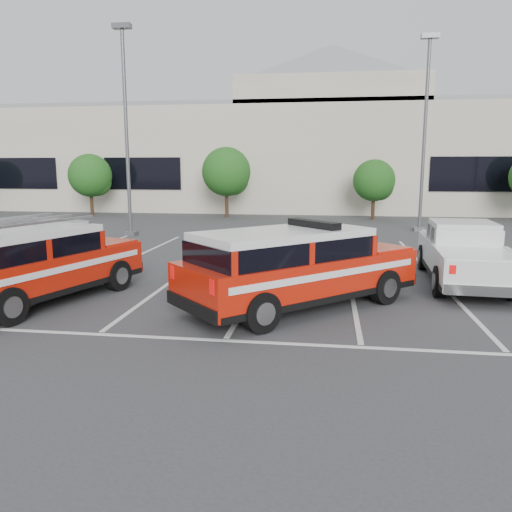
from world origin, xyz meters
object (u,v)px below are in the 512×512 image
at_px(tree_mid_left, 228,173).
at_px(white_pickup, 464,259).
at_px(fire_chief_suv, 297,273).
at_px(tree_mid_right, 375,182).
at_px(light_pole_left, 126,132).
at_px(convention_building, 308,153).
at_px(light_pole_mid, 425,134).
at_px(ladder_suv, 36,269).
at_px(tree_left, 92,177).

height_order(tree_mid_left, white_pickup, tree_mid_left).
bearing_deg(fire_chief_suv, tree_mid_right, 126.73).
bearing_deg(tree_mid_left, tree_mid_right, -0.00).
bearing_deg(light_pole_left, convention_building, 67.61).
height_order(tree_mid_left, fire_chief_suv, tree_mid_left).
relative_size(convention_building, tree_mid_right, 15.04).
height_order(convention_building, light_pole_mid, convention_building).
bearing_deg(white_pickup, light_pole_mid, 89.78).
relative_size(light_pole_mid, ladder_suv, 1.72).
distance_m(tree_mid_right, light_pole_left, 16.72).
distance_m(tree_mid_right, white_pickup, 18.93).
bearing_deg(ladder_suv, convention_building, 97.76).
relative_size(light_pole_mid, white_pickup, 1.70).
xyz_separation_m(fire_chief_suv, ladder_suv, (-6.65, -0.45, -0.00)).
distance_m(convention_building, fire_chief_suv, 32.33).
bearing_deg(ladder_suv, light_pole_left, 119.15).
height_order(tree_left, light_pole_left, light_pole_left).
height_order(tree_mid_left, light_pole_mid, light_pole_mid).
bearing_deg(white_pickup, light_pole_left, 151.98).
height_order(light_pole_mid, white_pickup, light_pole_mid).
xyz_separation_m(tree_left, tree_mid_right, (20.00, -0.00, -0.27)).
bearing_deg(tree_left, tree_mid_left, 0.00).
distance_m(tree_mid_left, tree_mid_right, 10.01).
bearing_deg(fire_chief_suv, light_pole_left, 173.66).
xyz_separation_m(tree_left, light_pole_left, (6.91, -10.05, 2.41)).
bearing_deg(fire_chief_suv, tree_left, 172.47).
bearing_deg(fire_chief_suv, light_pole_mid, 117.02).
height_order(convention_building, tree_left, convention_building).
bearing_deg(tree_mid_left, ladder_suv, -91.18).
height_order(light_pole_left, light_pole_mid, same).
bearing_deg(tree_mid_left, fire_chief_suv, -74.47).
bearing_deg(fire_chief_suv, tree_mid_left, 151.98).
distance_m(tree_mid_right, fire_chief_suv, 22.65).
distance_m(tree_left, fire_chief_suv, 27.59).
bearing_deg(fire_chief_suv, ladder_suv, -129.65).
relative_size(tree_left, white_pickup, 0.73).
relative_size(light_pole_left, fire_chief_suv, 1.72).
bearing_deg(light_pole_mid, fire_chief_suv, -109.44).
xyz_separation_m(tree_mid_left, light_pole_left, (-3.09, -10.05, 2.14)).
relative_size(light_pole_left, white_pickup, 1.70).
height_order(tree_mid_left, tree_mid_right, tree_mid_left).
height_order(tree_left, fire_chief_suv, tree_left).
relative_size(light_pole_left, light_pole_mid, 1.00).
relative_size(tree_mid_left, fire_chief_suv, 0.81).
bearing_deg(tree_mid_right, tree_mid_left, 180.00).
height_order(light_pole_left, white_pickup, light_pole_left).
xyz_separation_m(light_pole_left, light_pole_mid, (15.00, 4.00, 0.00)).
height_order(tree_left, tree_mid_left, tree_mid_left).
height_order(tree_mid_right, light_pole_left, light_pole_left).
relative_size(convention_building, tree_left, 13.58).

